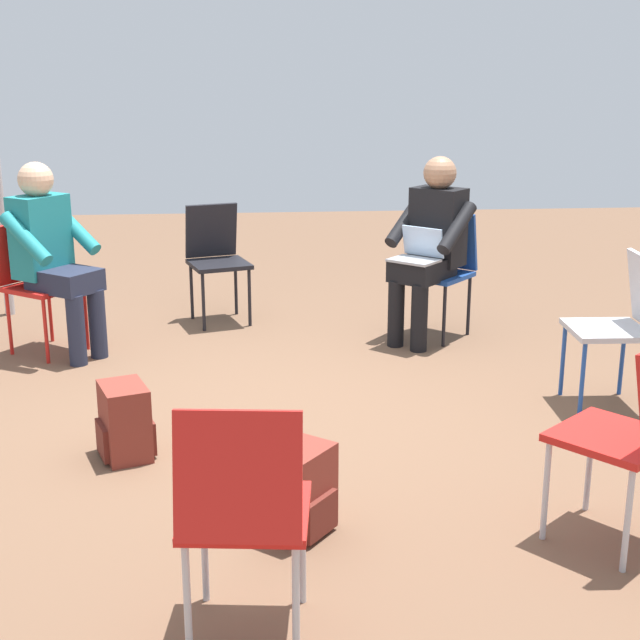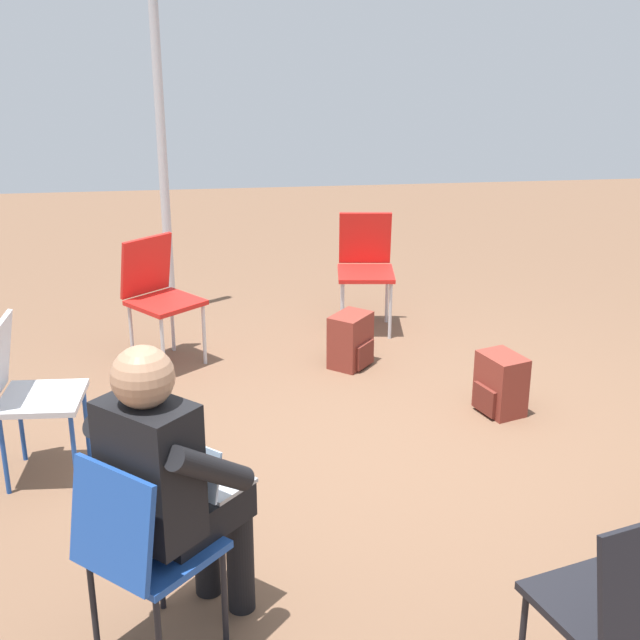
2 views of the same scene
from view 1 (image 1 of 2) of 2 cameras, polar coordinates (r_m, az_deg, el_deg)
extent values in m
plane|color=brown|center=(4.77, -2.99, -6.39)|extent=(14.00, 14.00, 0.00)
cube|color=red|center=(6.01, -17.19, 2.00)|extent=(0.56, 0.56, 0.03)
cylinder|color=red|center=(6.06, -14.75, 0.08)|extent=(0.02, 0.02, 0.42)
cylinder|color=red|center=(5.84, -17.14, -0.69)|extent=(0.02, 0.02, 0.42)
cylinder|color=red|center=(6.30, -16.89, 0.53)|extent=(0.02, 0.02, 0.42)
cylinder|color=red|center=(6.09, -19.26, -0.20)|extent=(0.02, 0.02, 0.42)
cube|color=red|center=(6.11, -18.53, 4.17)|extent=(0.30, 0.36, 0.40)
cube|color=#B7B7BC|center=(5.06, 17.86, -0.61)|extent=(0.42, 0.42, 0.03)
cylinder|color=#1E4799|center=(4.92, 16.44, -3.72)|extent=(0.02, 0.02, 0.42)
cylinder|color=#1E4799|center=(5.22, 15.28, -2.48)|extent=(0.02, 0.02, 0.42)
cylinder|color=#1E4799|center=(5.34, 18.77, -2.38)|extent=(0.02, 0.02, 0.42)
cube|color=black|center=(6.47, -6.47, 3.57)|extent=(0.50, 0.50, 0.03)
cylinder|color=black|center=(6.41, -4.53, 1.43)|extent=(0.02, 0.02, 0.42)
cylinder|color=black|center=(6.32, -7.47, 1.14)|extent=(0.02, 0.02, 0.42)
cylinder|color=black|center=(6.73, -5.41, 2.10)|extent=(0.02, 0.02, 0.42)
cylinder|color=black|center=(6.64, -8.22, 1.83)|extent=(0.02, 0.02, 0.42)
cube|color=black|center=(6.61, -6.98, 5.71)|extent=(0.39, 0.20, 0.40)
cube|color=red|center=(2.92, -4.72, -12.16)|extent=(0.44, 0.44, 0.03)
cylinder|color=#B7B7BC|center=(3.20, -7.41, -14.18)|extent=(0.02, 0.02, 0.42)
cylinder|color=#B7B7BC|center=(3.17, -1.13, -14.38)|extent=(0.02, 0.02, 0.42)
cylinder|color=#B7B7BC|center=(2.92, -8.49, -17.51)|extent=(0.02, 0.02, 0.42)
cylinder|color=#B7B7BC|center=(2.88, -1.47, -17.80)|extent=(0.02, 0.02, 0.42)
cube|color=red|center=(2.66, -5.28, -9.99)|extent=(0.39, 0.14, 0.40)
cube|color=red|center=(3.63, 18.21, -7.14)|extent=(0.56, 0.56, 0.03)
cylinder|color=#B7B7BC|center=(3.66, 14.26, -10.52)|extent=(0.02, 0.02, 0.42)
cylinder|color=#B7B7BC|center=(3.93, 16.86, -8.81)|extent=(0.02, 0.02, 0.42)
cylinder|color=#B7B7BC|center=(3.52, 19.09, -12.03)|extent=(0.02, 0.02, 0.42)
cube|color=#1E4799|center=(6.14, 7.45, 2.87)|extent=(0.57, 0.57, 0.03)
cylinder|color=black|center=(5.97, 7.95, 0.25)|extent=(0.02, 0.02, 0.42)
cylinder|color=black|center=(6.14, 5.20, 0.77)|extent=(0.02, 0.02, 0.42)
cylinder|color=black|center=(6.26, 9.50, 0.92)|extent=(0.02, 0.02, 0.42)
cylinder|color=black|center=(6.42, 6.83, 1.40)|extent=(0.02, 0.02, 0.42)
cube|color=#1E4799|center=(6.26, 8.40, 5.09)|extent=(0.34, 0.33, 0.40)
cylinder|color=black|center=(5.85, 6.37, 0.13)|extent=(0.11, 0.11, 0.45)
cylinder|color=black|center=(5.94, 4.89, 0.42)|extent=(0.11, 0.11, 0.45)
cube|color=black|center=(5.97, 6.55, 3.26)|extent=(0.50, 0.51, 0.14)
cube|color=black|center=(6.08, 7.56, 5.95)|extent=(0.40, 0.39, 0.52)
sphere|color=#A87A5B|center=(6.03, 7.68, 9.31)|extent=(0.22, 0.22, 0.22)
cylinder|color=black|center=(5.89, 8.76, 5.84)|extent=(0.33, 0.35, 0.31)
cylinder|color=black|center=(6.09, 5.46, 6.28)|extent=(0.33, 0.35, 0.31)
cube|color=#9EA0A5|center=(5.86, 6.01, 3.81)|extent=(0.37, 0.36, 0.02)
cube|color=#B2D1F2|center=(5.93, 6.61, 5.01)|extent=(0.26, 0.24, 0.20)
cylinder|color=#23283D|center=(5.87, -14.05, -0.22)|extent=(0.11, 0.11, 0.45)
cylinder|color=#23283D|center=(5.75, -15.33, -0.64)|extent=(0.11, 0.11, 0.45)
cube|color=#23283D|center=(5.86, -16.02, 2.49)|extent=(0.52, 0.49, 0.14)
cube|color=teal|center=(5.95, -17.45, 5.13)|extent=(0.38, 0.40, 0.52)
sphere|color=#DBAD89|center=(5.89, -17.74, 8.56)|extent=(0.22, 0.22, 0.22)
cylinder|color=teal|center=(6.00, -15.40, 5.64)|extent=(0.37, 0.31, 0.31)
cylinder|color=teal|center=(5.74, -18.31, 4.96)|extent=(0.37, 0.31, 0.31)
cube|color=maroon|center=(4.37, -12.38, -6.34)|extent=(0.28, 0.33, 0.36)
cube|color=maroon|center=(4.40, -12.32, -7.31)|extent=(0.30, 0.27, 0.16)
cube|color=maroon|center=(3.61, -1.39, -10.85)|extent=(0.33, 0.34, 0.36)
cube|color=maroon|center=(3.65, -1.39, -11.99)|extent=(0.32, 0.31, 0.16)
camera|label=2|loc=(8.72, 1.94, 19.49)|focal=50.00mm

